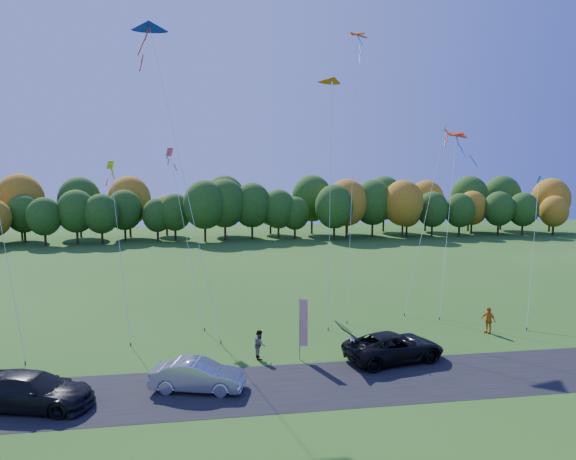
{
  "coord_description": "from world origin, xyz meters",
  "views": [
    {
      "loc": [
        -5.52,
        -29.09,
        10.95
      ],
      "look_at": [
        0.0,
        6.0,
        7.0
      ],
      "focal_mm": 32.0,
      "sensor_mm": 36.0,
      "label": 1
    }
  ],
  "objects": [
    {
      "name": "kite_diamond_blue_low",
      "position": [
        18.43,
        5.43,
        5.31
      ],
      "size": [
        4.54,
        5.81,
        11.05
      ],
      "color": "#4C3F33",
      "rests_on": "ground"
    },
    {
      "name": "dark_truck_b",
      "position": [
        -14.64,
        -4.09,
        0.87
      ],
      "size": [
        5.14,
        2.17,
        1.73
      ],
      "primitive_type": "imported",
      "rotation": [
        0.0,
        0.0,
        1.55
      ],
      "color": "black",
      "rests_on": "ground"
    },
    {
      "name": "kite_parafoil_rainbow",
      "position": [
        14.02,
        10.23,
        7.32
      ],
      "size": [
        6.73,
        8.67,
        15.0
      ],
      "color": "#4C3F33",
      "rests_on": "ground"
    },
    {
      "name": "asphalt_strip",
      "position": [
        0.0,
        -4.0,
        0.01
      ],
      "size": [
        90.0,
        6.0,
        0.01
      ],
      "primitive_type": "cube",
      "color": "black",
      "rests_on": "ground"
    },
    {
      "name": "kite_diamond_pink",
      "position": [
        -7.17,
        9.64,
        6.43
      ],
      "size": [
        3.17,
        7.55,
        13.3
      ],
      "color": "#4C3F33",
      "rests_on": "ground"
    },
    {
      "name": "ground",
      "position": [
        0.0,
        0.0,
        0.0
      ],
      "size": [
        160.0,
        160.0,
        0.0
      ],
      "primitive_type": "plane",
      "color": "#215316"
    },
    {
      "name": "black_suv",
      "position": [
        5.14,
        -1.33,
        0.83
      ],
      "size": [
        6.4,
        3.93,
        1.65
      ],
      "primitive_type": "imported",
      "rotation": [
        0.0,
        0.0,
        1.78
      ],
      "color": "black",
      "rests_on": "ground"
    },
    {
      "name": "dark_truck_a",
      "position": [
        -13.74,
        -4.54,
        0.82
      ],
      "size": [
        6.06,
        3.65,
        1.64
      ],
      "primitive_type": "imported",
      "rotation": [
        0.0,
        0.0,
        1.32
      ],
      "color": "black",
      "rests_on": "ground"
    },
    {
      "name": "kite_diamond_white",
      "position": [
        11.85,
        9.86,
        7.49
      ],
      "size": [
        5.61,
        5.12,
        15.42
      ],
      "color": "#4C3F33",
      "rests_on": "ground"
    },
    {
      "name": "person_tailgate_b",
      "position": [
        -2.61,
        0.25,
        0.86
      ],
      "size": [
        0.71,
        0.88,
        1.71
      ],
      "primitive_type": "imported",
      "rotation": [
        0.0,
        0.0,
        1.65
      ],
      "color": "gray",
      "rests_on": "ground"
    },
    {
      "name": "kite_delta_blue",
      "position": [
        -7.28,
        7.66,
        11.3
      ],
      "size": [
        6.22,
        9.7,
        23.46
      ],
      "color": "#4C3F33",
      "rests_on": "ground"
    },
    {
      "name": "kite_delta_red",
      "position": [
        3.87,
        9.56,
        9.77
      ],
      "size": [
        3.43,
        9.86,
        19.94
      ],
      "color": "#4C3F33",
      "rests_on": "ground"
    },
    {
      "name": "tree_line",
      "position": [
        0.0,
        55.0,
        0.0
      ],
      "size": [
        116.0,
        12.0,
        10.0
      ],
      "primitive_type": null,
      "color": "#1E4711",
      "rests_on": "ground"
    },
    {
      "name": "person_east",
      "position": [
        13.41,
        2.66,
        0.9
      ],
      "size": [
        0.87,
        1.15,
        1.81
      ],
      "primitive_type": "imported",
      "rotation": [
        0.0,
        0.0,
        -1.11
      ],
      "color": "orange",
      "rests_on": "ground"
    },
    {
      "name": "kite_diamond_green",
      "position": [
        -17.24,
        3.19,
        4.82
      ],
      "size": [
        2.92,
        4.16,
        9.96
      ],
      "color": "#4C3F33",
      "rests_on": "ground"
    },
    {
      "name": "silver_sedan",
      "position": [
        -6.15,
        -3.74,
        0.77
      ],
      "size": [
        4.96,
        2.78,
        1.55
      ],
      "primitive_type": "imported",
      "rotation": [
        0.0,
        0.0,
        1.31
      ],
      "color": "#B6B6BB",
      "rests_on": "ground"
    },
    {
      "name": "feather_flag",
      "position": [
        -0.13,
        -0.37,
        2.28
      ],
      "size": [
        0.48,
        0.18,
        3.74
      ],
      "color": "#999999",
      "rests_on": "ground"
    },
    {
      "name": "person_tailgate_a",
      "position": [
        2.73,
        -1.06,
        0.83
      ],
      "size": [
        0.48,
        0.65,
        1.66
      ],
      "primitive_type": "imported",
      "rotation": [
        0.0,
        0.0,
        1.71
      ],
      "color": "silver",
      "rests_on": "ground"
    },
    {
      "name": "kite_diamond_yellow",
      "position": [
        -11.43,
        6.5,
        5.92
      ],
      "size": [
        2.34,
        5.97,
        12.14
      ],
      "color": "#4C3F33",
      "rests_on": "ground"
    },
    {
      "name": "kite_parafoil_orange",
      "position": [
        6.33,
        11.92,
        11.87
      ],
      "size": [
        5.5,
        11.64,
        24.03
      ],
      "color": "#4C3F33",
      "rests_on": "ground"
    }
  ]
}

